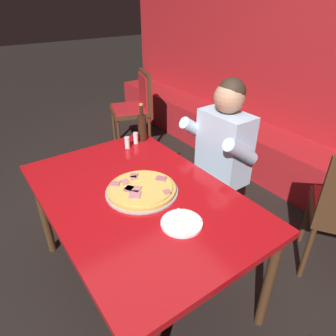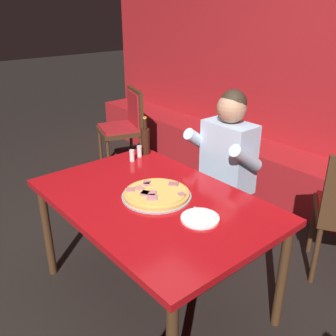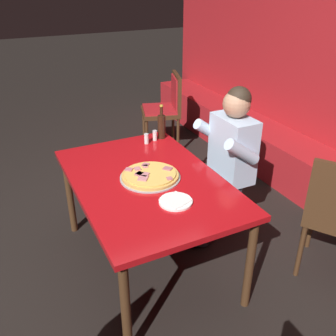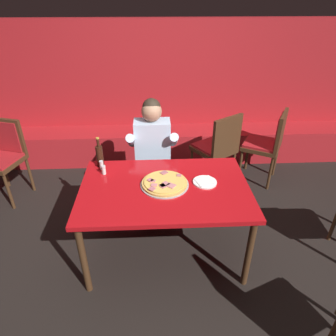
% 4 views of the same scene
% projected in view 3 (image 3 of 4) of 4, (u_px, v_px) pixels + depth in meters
% --- Properties ---
extents(ground_plane, '(24.00, 24.00, 0.00)m').
position_uv_depth(ground_plane, '(149.00, 262.00, 2.93)').
color(ground_plane, black).
extents(booth_bench, '(6.46, 0.48, 0.46)m').
position_uv_depth(booth_bench, '(328.00, 184.00, 3.55)').
color(booth_bench, '#A3191E').
rests_on(booth_bench, ground_plane).
extents(main_dining_table, '(1.46, 0.96, 0.75)m').
position_uv_depth(main_dining_table, '(147.00, 188.00, 2.61)').
color(main_dining_table, '#422816').
rests_on(main_dining_table, ground_plane).
extents(pizza, '(0.42, 0.42, 0.05)m').
position_uv_depth(pizza, '(150.00, 175.00, 2.58)').
color(pizza, '#9E9EA3').
rests_on(pizza, main_dining_table).
extents(plate_white_paper, '(0.21, 0.21, 0.02)m').
position_uv_depth(plate_white_paper, '(176.00, 201.00, 2.31)').
color(plate_white_paper, white).
rests_on(plate_white_paper, main_dining_table).
extents(beer_bottle, '(0.07, 0.07, 0.29)m').
position_uv_depth(beer_bottle, '(162.00, 126.00, 3.16)').
color(beer_bottle, black).
rests_on(beer_bottle, main_dining_table).
extents(shaker_oregano, '(0.04, 0.04, 0.09)m').
position_uv_depth(shaker_oregano, '(155.00, 136.00, 3.15)').
color(shaker_oregano, silver).
rests_on(shaker_oregano, main_dining_table).
extents(shaker_parmesan, '(0.04, 0.04, 0.09)m').
position_uv_depth(shaker_parmesan, '(146.00, 139.00, 3.09)').
color(shaker_parmesan, silver).
rests_on(shaker_parmesan, main_dining_table).
extents(diner_seated_blue_shirt, '(0.53, 0.53, 1.27)m').
position_uv_depth(diner_seated_blue_shirt, '(223.00, 159.00, 2.95)').
color(diner_seated_blue_shirt, black).
rests_on(diner_seated_blue_shirt, ground_plane).
extents(dining_chair_by_booth, '(0.55, 0.55, 0.95)m').
position_uv_depth(dining_chair_by_booth, '(166.00, 106.00, 4.54)').
color(dining_chair_by_booth, '#422816').
rests_on(dining_chair_by_booth, ground_plane).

